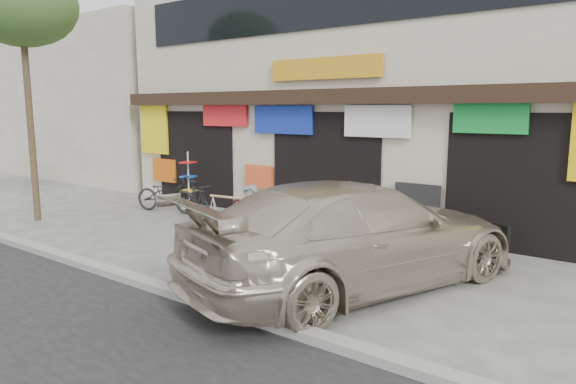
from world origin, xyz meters
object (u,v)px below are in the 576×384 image
Objects in this scene: bike_1 at (198,202)px; display_rack at (189,186)px; street_tree at (21,6)px; street_vendor at (251,234)px; suv at (357,235)px; bike_0 at (166,194)px; bike_2 at (249,207)px.

bike_1 is 2.02m from display_rack.
street_tree is 3.09× the size of street_vendor.
street_vendor is 6.27m from display_rack.
suv is at bearing 10.33° from street_vendor.
display_rack is at bearing 139.39° from street_vendor.
bike_1 is at bearing 2.11° from suv.
suv is (1.71, 0.56, 0.13)m from street_vendor.
suv reaches higher than street_vendor.
street_tree reaches higher than suv.
street_tree is 3.34× the size of bike_0.
street_tree is 7.20m from bike_2.
bike_0 is at bearing 2.78° from suv.
bike_1 reaches higher than bike_2.
display_rack reaches higher than bike_2.
bike_2 is at bearing -102.26° from bike_0.
bike_0 is 2.90m from bike_2.
suv reaches higher than display_rack.
display_rack is at bearing 77.94° from bike_1.
street_tree is 6.23m from bike_1.
suv is (7.04, -2.08, 0.35)m from bike_0.
street_tree is at bearing 131.07° from bike_0.
suv is (5.35, -1.65, 0.32)m from bike_1.
street_tree is 3.63× the size of bike_1.
bike_1 is at bearing -118.64° from bike_0.
suv reaches higher than bike_1.
bike_2 is 1.06× the size of display_rack.
bike_2 is at bearing -8.55° from suv.
street_vendor is at bearing -0.20° from street_tree.
suv is at bearing 3.45° from street_tree.
bike_1 is (3.50, 2.19, -4.66)m from street_tree.
bike_2 is (2.90, 0.10, -0.04)m from bike_0.
suv is at bearing -22.17° from display_rack.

